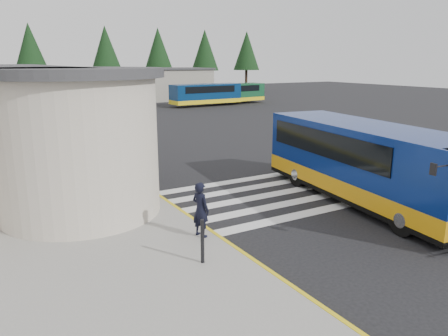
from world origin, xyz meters
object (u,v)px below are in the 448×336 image
far_bus_a (206,94)px  bollard (202,241)px  far_bus_b (234,93)px  transit_bus (366,166)px  pedestrian_a (201,209)px  pedestrian_b (90,201)px

far_bus_a → bollard: bearing=149.5°
far_bus_b → transit_bus: bearing=148.2°
pedestrian_a → bollard: size_ratio=1.41×
pedestrian_b → bollard: size_ratio=1.42×
bollard → pedestrian_a: bearing=64.1°
bollard → far_bus_b: bearing=57.3°
far_bus_b → pedestrian_b: bearing=134.8°
bollard → far_bus_b: 44.01m
transit_bus → far_bus_a: size_ratio=1.23×
bollard → far_bus_b: far_bus_b is taller
pedestrian_a → pedestrian_b: (-2.59, 2.41, 0.00)m
transit_bus → pedestrian_b: 9.87m
transit_bus → pedestrian_a: (-7.02, -0.19, -0.41)m
pedestrian_a → far_bus_b: bearing=-52.0°
pedestrian_a → far_bus_b: far_bus_b is taller
transit_bus → pedestrian_a: bearing=-171.1°
transit_bus → pedestrian_b: transit_bus is taller
transit_bus → far_bus_a: 36.49m
far_bus_a → far_bus_b: 4.40m
pedestrian_a → bollard: (-0.76, -1.57, -0.24)m
far_bus_b → pedestrian_a: bearing=139.6°
pedestrian_b → far_bus_a: (21.25, 32.36, 0.44)m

